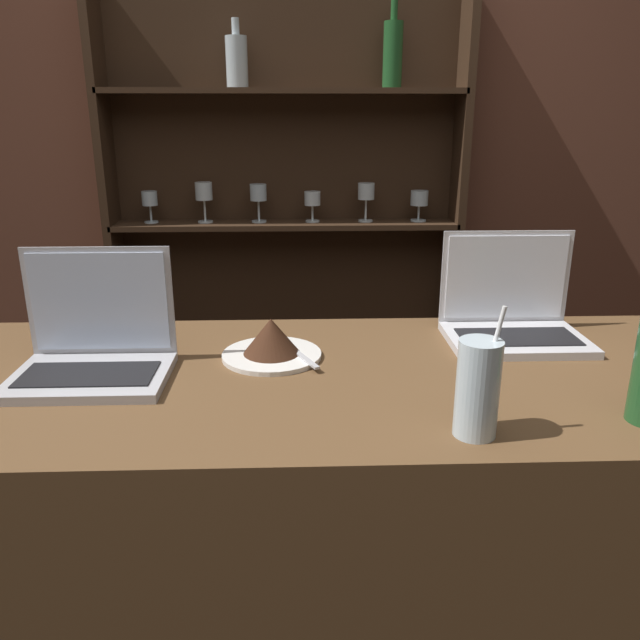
{
  "coord_description": "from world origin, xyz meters",
  "views": [
    {
      "loc": [
        -0.02,
        -0.79,
        1.46
      ],
      "look_at": [
        0.03,
        0.38,
        1.07
      ],
      "focal_mm": 35.0,
      "sensor_mm": 36.0,
      "label": 1
    }
  ],
  "objects_px": {
    "laptop_near": "(94,347)",
    "water_glass": "(478,388)",
    "laptop_far": "(512,315)",
    "cake_plate": "(272,342)"
  },
  "relations": [
    {
      "from": "laptop_near",
      "to": "cake_plate",
      "type": "height_order",
      "value": "laptop_near"
    },
    {
      "from": "laptop_near",
      "to": "laptop_far",
      "type": "relative_size",
      "value": 0.97
    },
    {
      "from": "laptop_near",
      "to": "water_glass",
      "type": "xyz_separation_m",
      "value": [
        0.68,
        -0.27,
        0.02
      ]
    },
    {
      "from": "laptop_far",
      "to": "laptop_near",
      "type": "bearing_deg",
      "value": -168.68
    },
    {
      "from": "laptop_far",
      "to": "water_glass",
      "type": "xyz_separation_m",
      "value": [
        -0.21,
        -0.45,
        0.03
      ]
    },
    {
      "from": "laptop_near",
      "to": "water_glass",
      "type": "height_order",
      "value": "laptop_near"
    },
    {
      "from": "laptop_far",
      "to": "cake_plate",
      "type": "bearing_deg",
      "value": -169.14
    },
    {
      "from": "laptop_near",
      "to": "laptop_far",
      "type": "distance_m",
      "value": 0.9
    },
    {
      "from": "laptop_near",
      "to": "water_glass",
      "type": "relative_size",
      "value": 1.37
    },
    {
      "from": "laptop_far",
      "to": "cake_plate",
      "type": "distance_m",
      "value": 0.55
    }
  ]
}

